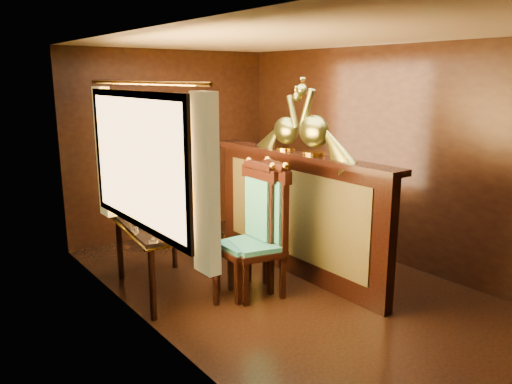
% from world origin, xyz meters
% --- Properties ---
extents(ground, '(5.00, 5.00, 0.00)m').
position_xyz_m(ground, '(0.00, 0.00, 0.00)').
color(ground, black).
rests_on(ground, ground).
extents(room_shell, '(3.04, 5.04, 2.52)m').
position_xyz_m(room_shell, '(-0.09, 0.02, 1.58)').
color(room_shell, black).
rests_on(room_shell, ground).
extents(partition, '(0.26, 2.70, 1.36)m').
position_xyz_m(partition, '(0.32, 0.30, 0.71)').
color(partition, black).
rests_on(partition, ground).
extents(dining_table, '(0.92, 1.34, 0.94)m').
position_xyz_m(dining_table, '(-1.05, 0.74, 0.67)').
color(dining_table, black).
rests_on(dining_table, ground).
extents(chair_left, '(0.59, 0.61, 1.37)m').
position_xyz_m(chair_left, '(-0.24, 0.08, 0.71)').
color(chair_left, black).
rests_on(chair_left, ground).
extents(chair_right, '(0.49, 0.54, 1.35)m').
position_xyz_m(chair_right, '(-0.31, 0.22, 0.70)').
color(chair_right, black).
rests_on(chair_right, ground).
extents(peacock_left, '(0.25, 0.66, 0.78)m').
position_xyz_m(peacock_left, '(0.33, 0.04, 1.75)').
color(peacock_left, '#184A36').
rests_on(peacock_left, partition).
extents(peacock_right, '(0.22, 0.58, 0.69)m').
position_xyz_m(peacock_right, '(0.33, 0.48, 1.71)').
color(peacock_right, '#184A36').
rests_on(peacock_right, partition).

